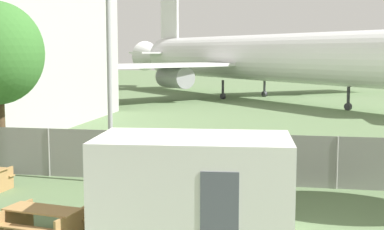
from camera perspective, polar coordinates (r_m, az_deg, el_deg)
The scene contains 5 objects.
perimeter_fence at distance 19.25m, azimuth -8.14°, elevation -4.21°, with size 56.07×0.07×1.76m.
airplane at distance 51.55m, azimuth 6.51°, elevation 6.05°, with size 33.19×35.62×12.52m.
portable_cabin at distance 13.07m, azimuth 0.16°, elevation -7.74°, with size 4.85×2.95×2.50m.
picnic_bench_near_cabin at distance 13.66m, azimuth -15.64°, elevation -10.72°, with size 2.05×1.69×0.76m.
light_mast at distance 18.36m, azimuth -8.83°, elevation 6.05°, with size 0.44×0.44×6.96m.
Camera 1 is at (6.05, -7.03, 4.53)m, focal length 50.00 mm.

